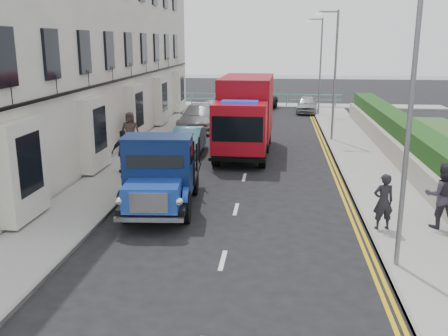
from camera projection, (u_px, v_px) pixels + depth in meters
ground at (230, 232)px, 14.69m from camera, size 120.00×120.00×0.00m
pavement_west at (140, 156)px, 23.88m from camera, size 2.40×38.00×0.12m
pavement_east at (364, 162)px, 22.78m from camera, size 2.60×38.00×0.12m
promenade at (263, 105)px, 42.59m from camera, size 30.00×2.50×0.12m
sea_plane at (270, 79)px, 72.45m from camera, size 120.00×120.00×0.00m
terrace_west at (77, 7)px, 26.41m from camera, size 6.31×30.20×14.25m
garden_east at (409, 145)px, 22.37m from camera, size 1.45×28.00×1.75m
seafront_railing at (263, 100)px, 41.69m from camera, size 13.00×0.08×1.11m
lamp_near at (405, 107)px, 11.33m from camera, size 1.23×0.18×7.00m
lamp_mid at (333, 68)px, 26.73m from camera, size 1.23×0.18×7.00m
lamp_far at (319, 61)px, 36.36m from camera, size 1.23×0.18×7.00m
bedford_lorry at (160, 178)px, 16.00m from camera, size 2.53×5.51×2.54m
red_lorry at (245, 114)px, 24.38m from camera, size 2.55×7.14×3.71m
parked_car_front at (150, 179)px, 17.41m from camera, size 2.35×4.70×1.54m
parked_car_mid at (188, 141)px, 24.42m from camera, size 1.45×3.95×1.29m
parked_car_rear at (199, 117)px, 31.24m from camera, size 2.21×5.40×1.57m
seafront_car_left at (256, 100)px, 39.84m from camera, size 3.94×6.04×1.55m
seafront_car_right at (307, 105)px, 38.41m from camera, size 1.77×3.84×1.28m
pedestrian_east_near at (383, 202)px, 14.37m from camera, size 0.68×0.51×1.67m
pedestrian_east_far at (442, 195)px, 14.47m from camera, size 0.98×0.78×1.97m
pedestrian_west_near at (124, 152)px, 20.53m from camera, size 1.11×0.94×1.78m
pedestrian_west_far at (130, 131)px, 24.84m from camera, size 0.99×0.69×1.91m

